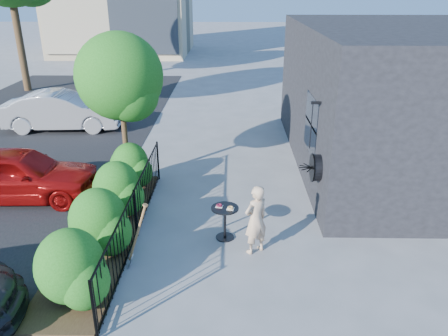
{
  "coord_description": "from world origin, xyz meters",
  "views": [
    {
      "loc": [
        0.53,
        -8.09,
        5.0
      ],
      "look_at": [
        0.35,
        0.96,
        1.2
      ],
      "focal_mm": 35.0,
      "sensor_mm": 36.0,
      "label": 1
    }
  ],
  "objects_px": {
    "patio_tree": "(122,82)",
    "cafe_table": "(225,217)",
    "car_red": "(17,174)",
    "shovel": "(136,239)",
    "woman": "(256,220)",
    "car_silver": "(63,111)"
  },
  "relations": [
    {
      "from": "cafe_table",
      "to": "woman",
      "type": "bearing_deg",
      "value": -39.09
    },
    {
      "from": "car_silver",
      "to": "cafe_table",
      "type": "bearing_deg",
      "value": -143.83
    },
    {
      "from": "woman",
      "to": "shovel",
      "type": "relative_size",
      "value": 1.06
    },
    {
      "from": "woman",
      "to": "shovel",
      "type": "distance_m",
      "value": 2.34
    },
    {
      "from": "woman",
      "to": "shovel",
      "type": "height_order",
      "value": "woman"
    },
    {
      "from": "woman",
      "to": "car_silver",
      "type": "xyz_separation_m",
      "value": [
        -6.76,
        8.06,
        -0.02
      ]
    },
    {
      "from": "patio_tree",
      "to": "cafe_table",
      "type": "xyz_separation_m",
      "value": [
        2.63,
        -2.81,
        -2.26
      ]
    },
    {
      "from": "woman",
      "to": "cafe_table",
      "type": "bearing_deg",
      "value": -75.07
    },
    {
      "from": "shovel",
      "to": "woman",
      "type": "bearing_deg",
      "value": 13.81
    },
    {
      "from": "shovel",
      "to": "car_red",
      "type": "bearing_deg",
      "value": 141.21
    },
    {
      "from": "cafe_table",
      "to": "car_silver",
      "type": "height_order",
      "value": "car_silver"
    },
    {
      "from": "cafe_table",
      "to": "car_red",
      "type": "distance_m",
      "value": 5.49
    },
    {
      "from": "patio_tree",
      "to": "car_silver",
      "type": "distance_m",
      "value": 6.26
    },
    {
      "from": "patio_tree",
      "to": "car_silver",
      "type": "bearing_deg",
      "value": 126.45
    },
    {
      "from": "cafe_table",
      "to": "shovel",
      "type": "height_order",
      "value": "shovel"
    },
    {
      "from": "patio_tree",
      "to": "cafe_table",
      "type": "height_order",
      "value": "patio_tree"
    },
    {
      "from": "woman",
      "to": "car_red",
      "type": "height_order",
      "value": "woman"
    },
    {
      "from": "cafe_table",
      "to": "car_silver",
      "type": "xyz_separation_m",
      "value": [
        -6.14,
        7.56,
        0.2
      ]
    },
    {
      "from": "shovel",
      "to": "cafe_table",
      "type": "bearing_deg",
      "value": 32.69
    },
    {
      "from": "cafe_table",
      "to": "car_red",
      "type": "relative_size",
      "value": 0.2
    },
    {
      "from": "car_silver",
      "to": "shovel",
      "type": "bearing_deg",
      "value": -155.38
    },
    {
      "from": "woman",
      "to": "car_red",
      "type": "distance_m",
      "value": 6.24
    }
  ]
}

